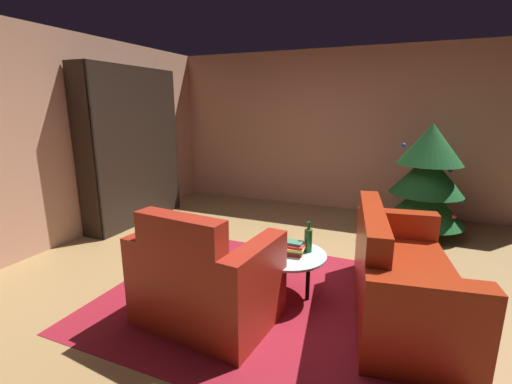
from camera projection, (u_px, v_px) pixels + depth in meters
ground_plane at (280, 291)px, 3.33m from camera, size 7.22×7.22×0.00m
wall_back at (343, 131)px, 5.74m from camera, size 5.87×0.06×2.56m
wall_left at (45, 141)px, 4.12m from camera, size 0.06×6.14×2.56m
area_rug at (274, 301)px, 3.15m from camera, size 2.98×2.30×0.01m
bookshelf_unit at (138, 147)px, 5.22m from camera, size 0.35×1.68×2.20m
armchair_red at (205, 282)px, 2.79m from camera, size 1.10×0.85×0.96m
couch_red at (400, 279)px, 2.91m from camera, size 1.00×1.75×0.88m
coffee_table at (288, 257)px, 3.15m from camera, size 0.69×0.69×0.41m
book_stack_on_table at (293, 248)px, 3.12m from camera, size 0.22×0.19×0.12m
bottle_on_table at (308, 240)px, 3.16m from camera, size 0.07×0.07×0.28m
decorated_tree at (427, 179)px, 4.60m from camera, size 1.02×1.02×1.47m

